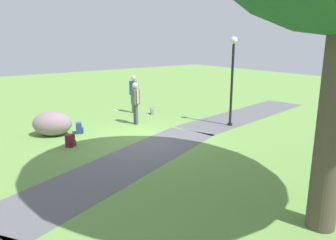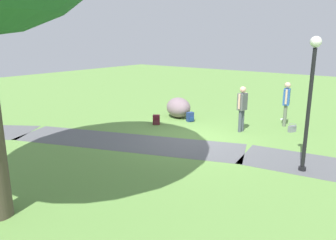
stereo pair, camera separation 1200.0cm
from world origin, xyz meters
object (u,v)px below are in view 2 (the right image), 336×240
at_px(lawn_boulder, 178,107).
at_px(backpack_by_boulder, 190,117).
at_px(man_near_boulder, 242,106).
at_px(frisbee_on_grass, 283,119).
at_px(woman_with_handbag, 286,101).
at_px(lamp_post, 311,91).
at_px(handbag_on_grass, 292,128).
at_px(spare_backpack_on_lawn, 156,120).

height_order(lawn_boulder, backpack_by_boulder, lawn_boulder).
height_order(man_near_boulder, frisbee_on_grass, man_near_boulder).
height_order(man_near_boulder, backpack_by_boulder, man_near_boulder).
bearing_deg(woman_with_handbag, lamp_post, 113.84).
relative_size(lamp_post, backpack_by_boulder, 8.85).
relative_size(handbag_on_grass, spare_backpack_on_lawn, 0.92).
distance_m(lamp_post, backpack_by_boulder, 6.32).
bearing_deg(lamp_post, man_near_boulder, -40.10).
xyz_separation_m(lawn_boulder, man_near_boulder, (-3.28, 0.48, 0.57)).
bearing_deg(spare_backpack_on_lawn, handbag_on_grass, -154.80).
bearing_deg(lawn_boulder, spare_backpack_on_lawn, 91.35).
bearing_deg(handbag_on_grass, lamp_post, 110.90).
relative_size(lawn_boulder, backpack_by_boulder, 4.38).
bearing_deg(backpack_by_boulder, lamp_post, 153.90).
height_order(lawn_boulder, woman_with_handbag, woman_with_handbag).
xyz_separation_m(lawn_boulder, backpack_by_boulder, (-0.87, 0.35, -0.25)).
relative_size(man_near_boulder, spare_backpack_on_lawn, 4.36).
relative_size(woman_with_handbag, backpack_by_boulder, 4.48).
relative_size(woman_with_handbag, spare_backpack_on_lawn, 4.48).
bearing_deg(spare_backpack_on_lawn, woman_with_handbag, -145.21).
relative_size(backpack_by_boulder, frisbee_on_grass, 1.45).
bearing_deg(frisbee_on_grass, handbag_on_grass, 117.23).
distance_m(lawn_boulder, woman_with_handbag, 4.59).
relative_size(woman_with_handbag, man_near_boulder, 1.03).
xyz_separation_m(lamp_post, man_near_boulder, (2.97, -2.50, -1.17)).
relative_size(lamp_post, frisbee_on_grass, 12.85).
bearing_deg(handbag_on_grass, frisbee_on_grass, -62.77).
distance_m(lamp_post, spare_backpack_on_lawn, 6.67).
distance_m(lawn_boulder, man_near_boulder, 3.37).
relative_size(lawn_boulder, frisbee_on_grass, 6.36).
relative_size(lamp_post, woman_with_handbag, 1.98).
xyz_separation_m(man_near_boulder, handbag_on_grass, (-1.59, -1.12, -0.88)).
relative_size(woman_with_handbag, frisbee_on_grass, 6.50).
relative_size(backpack_by_boulder, spare_backpack_on_lawn, 1.00).
bearing_deg(woman_with_handbag, lawn_boulder, 17.36).
height_order(lamp_post, frisbee_on_grass, lamp_post).
bearing_deg(handbag_on_grass, man_near_boulder, 35.32).
height_order(lawn_boulder, handbag_on_grass, lawn_boulder).
xyz_separation_m(man_near_boulder, spare_backpack_on_lawn, (3.25, 1.15, -0.82)).
height_order(man_near_boulder, spare_backpack_on_lawn, man_near_boulder).
distance_m(handbag_on_grass, frisbee_on_grass, 1.99).
bearing_deg(woman_with_handbag, backpack_by_boulder, 26.18).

